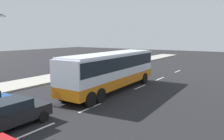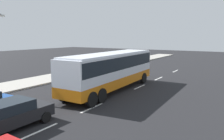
{
  "view_description": "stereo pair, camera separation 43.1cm",
  "coord_description": "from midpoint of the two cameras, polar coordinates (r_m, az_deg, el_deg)",
  "views": [
    {
      "loc": [
        -17.48,
        -11.23,
        4.85
      ],
      "look_at": [
        -1.45,
        -0.55,
        1.92
      ],
      "focal_mm": 35.45,
      "sensor_mm": 36.0,
      "label": 1
    },
    {
      "loc": [
        -17.71,
        -10.87,
        4.85
      ],
      "look_at": [
        -1.45,
        -0.55,
        1.92
      ],
      "focal_mm": 35.45,
      "sensor_mm": 36.0,
      "label": 2
    }
  ],
  "objects": [
    {
      "name": "ground_plane",
      "position": [
        21.33,
        0.27,
        -4.49
      ],
      "size": [
        120.0,
        120.0,
        0.0
      ],
      "primitive_type": "plane",
      "color": "black"
    },
    {
      "name": "car_black_sedan",
      "position": [
        13.05,
        -25.86,
        -10.32
      ],
      "size": [
        4.54,
        1.96,
        1.51
      ],
      "rotation": [
        0.0,
        0.0,
        -0.02
      ],
      "color": "black",
      "rests_on": "ground_plane"
    },
    {
      "name": "lane_centreline",
      "position": [
        18.74,
        2.0,
        -6.34
      ],
      "size": [
        31.85,
        0.16,
        0.01
      ],
      "color": "white",
      "rests_on": "ground_plane"
    },
    {
      "name": "coach_bus",
      "position": [
        19.7,
        -0.72,
        0.68
      ],
      "size": [
        12.1,
        3.13,
        3.41
      ],
      "rotation": [
        0.0,
        0.0,
        0.03
      ],
      "color": "orange",
      "rests_on": "ground_plane"
    },
    {
      "name": "pedestrian_near_curb",
      "position": [
        28.76,
        -8.16,
        0.99
      ],
      "size": [
        0.32,
        0.32,
        1.59
      ],
      "rotation": [
        0.0,
        0.0,
        3.91
      ],
      "color": "brown",
      "rests_on": "sidewalk_curb"
    },
    {
      "name": "sidewalk_curb",
      "position": [
        26.84,
        -15.56,
        -1.92
      ],
      "size": [
        80.0,
        4.0,
        0.15
      ],
      "primitive_type": "cube",
      "color": "#A8A399",
      "rests_on": "ground_plane"
    }
  ]
}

